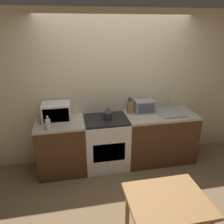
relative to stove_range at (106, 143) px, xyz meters
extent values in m
plane|color=brown|center=(0.23, -0.88, -0.45)|extent=(16.00, 16.00, 0.00)
cube|color=beige|center=(0.23, 0.34, 0.85)|extent=(10.00, 0.06, 2.60)
cube|color=#4C2D19|center=(-0.75, 0.00, -0.02)|extent=(0.77, 0.62, 0.86)
cube|color=#B7AD99|center=(-0.75, 0.00, 0.43)|extent=(0.77, 0.62, 0.04)
cube|color=#4C2D19|center=(0.98, 0.00, -0.02)|extent=(1.23, 0.62, 0.86)
cube|color=#B7AD99|center=(0.98, 0.00, 0.43)|extent=(1.23, 0.62, 0.04)
cube|color=silver|center=(0.00, 0.00, -0.02)|extent=(0.73, 0.62, 0.86)
cube|color=black|center=(0.00, 0.00, 0.43)|extent=(0.70, 0.57, 0.04)
cube|color=black|center=(0.00, -0.30, -0.02)|extent=(0.52, 0.02, 0.32)
cylinder|color=#2D2D2D|center=(0.03, -0.02, 0.51)|extent=(0.15, 0.15, 0.12)
cone|color=#2D2D2D|center=(0.03, -0.02, 0.60)|extent=(0.14, 0.14, 0.06)
sphere|color=black|center=(0.03, -0.02, 0.64)|extent=(0.03, 0.03, 0.03)
cube|color=silver|center=(-0.79, 0.12, 0.59)|extent=(0.45, 0.35, 0.28)
cube|color=black|center=(-0.79, -0.05, 0.59)|extent=(0.39, 0.01, 0.23)
cylinder|color=silver|center=(-0.90, -0.21, 0.53)|extent=(0.08, 0.08, 0.15)
cylinder|color=silver|center=(-0.90, -0.21, 0.63)|extent=(0.03, 0.03, 0.06)
cube|color=#9E7042|center=(0.45, 0.16, 0.56)|extent=(0.08, 0.08, 0.21)
cylinder|color=black|center=(0.43, 0.16, 0.70)|extent=(0.01, 0.01, 0.07)
cylinder|color=black|center=(0.45, 0.16, 0.70)|extent=(0.01, 0.01, 0.07)
cylinder|color=black|center=(0.48, 0.16, 0.70)|extent=(0.01, 0.01, 0.07)
cube|color=#999BA0|center=(0.72, 0.17, 0.56)|extent=(0.34, 0.25, 0.22)
cube|color=black|center=(0.72, 0.05, 0.56)|extent=(0.30, 0.01, 0.17)
cube|color=#999BA0|center=(1.15, 0.00, 0.46)|extent=(0.44, 0.43, 0.02)
cylinder|color=#999BA0|center=(1.15, 0.15, 0.58)|extent=(0.03, 0.03, 0.22)
cube|color=#9E7042|center=(0.31, -1.76, 0.31)|extent=(0.78, 0.62, 0.04)
cylinder|color=#9E7042|center=(-0.02, -1.51, -0.08)|extent=(0.05, 0.05, 0.74)
cylinder|color=#9E7042|center=(0.64, -1.51, -0.08)|extent=(0.05, 0.05, 0.74)
camera|label=1|loc=(-0.55, -3.27, 1.89)|focal=35.00mm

